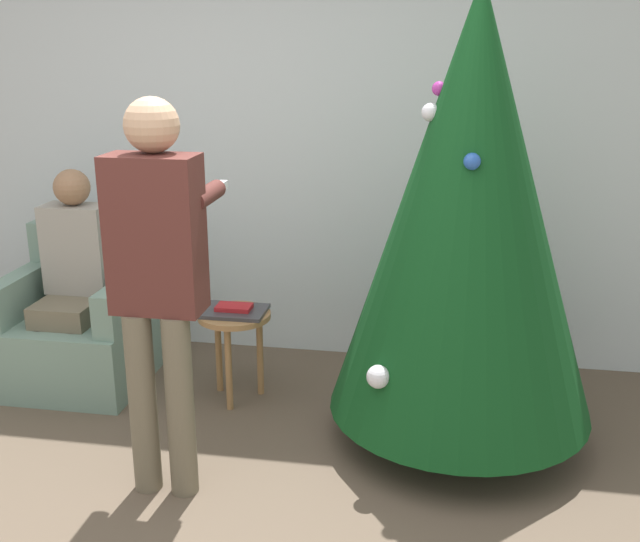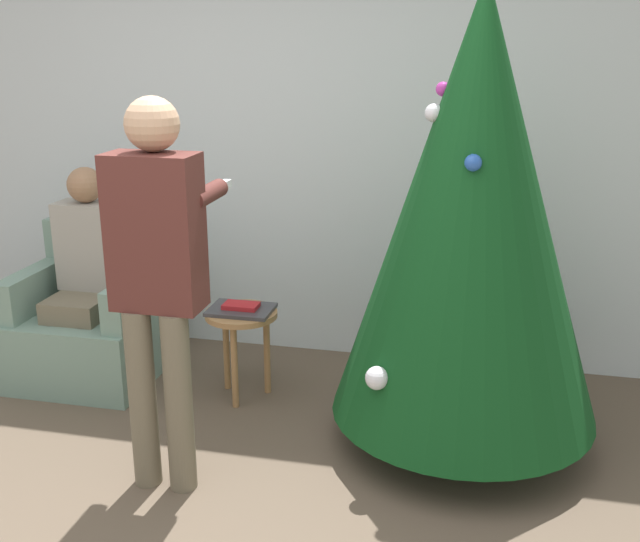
# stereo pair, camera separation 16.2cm
# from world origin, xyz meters

# --- Properties ---
(wall_back) EXTENTS (8.00, 0.06, 2.70)m
(wall_back) POSITION_xyz_m (0.00, 2.23, 1.35)
(wall_back) COLOR silver
(wall_back) RESTS_ON ground_plane
(christmas_tree) EXTENTS (1.26, 1.26, 2.18)m
(christmas_tree) POSITION_xyz_m (1.12, 1.25, 1.17)
(christmas_tree) COLOR brown
(christmas_tree) RESTS_ON ground_plane
(armchair) EXTENTS (0.76, 0.72, 0.87)m
(armchair) POSITION_xyz_m (-1.02, 1.57, 0.31)
(armchair) COLOR gray
(armchair) RESTS_ON ground_plane
(person_seated) EXTENTS (0.36, 0.46, 1.22)m
(person_seated) POSITION_xyz_m (-1.02, 1.55, 0.66)
(person_seated) COLOR #6B604C
(person_seated) RESTS_ON ground_plane
(person_standing) EXTENTS (0.40, 0.57, 1.69)m
(person_standing) POSITION_xyz_m (-0.14, 0.64, 1.01)
(person_standing) COLOR #6B604C
(person_standing) RESTS_ON ground_plane
(side_stool) EXTENTS (0.39, 0.39, 0.50)m
(side_stool) POSITION_xyz_m (-0.08, 1.48, 0.41)
(side_stool) COLOR #A37547
(side_stool) RESTS_ON ground_plane
(laptop) EXTENTS (0.34, 0.25, 0.02)m
(laptop) POSITION_xyz_m (-0.08, 1.48, 0.51)
(laptop) COLOR #38383D
(laptop) RESTS_ON side_stool
(book) EXTENTS (0.19, 0.11, 0.02)m
(book) POSITION_xyz_m (-0.08, 1.48, 0.53)
(book) COLOR #B21E23
(book) RESTS_ON laptop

